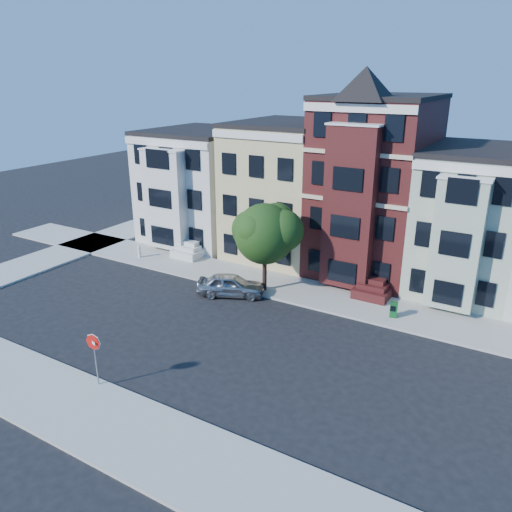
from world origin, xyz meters
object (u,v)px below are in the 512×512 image
Objects in this scene: fire_hydrant at (139,253)px; street_tree at (265,238)px; parked_car at (231,285)px; newspaper_box at (394,310)px; stop_sign at (95,356)px.

street_tree is at bearing -2.09° from fire_hydrant.
newspaper_box is at bearing -102.66° from parked_car.
newspaper_box is (10.02, 2.07, -0.12)m from parked_car.
newspaper_box is 16.72m from stop_sign.
street_tree is at bearing -68.18° from parked_car.
newspaper_box is at bearing 70.25° from stop_sign.
parked_car is 4.65× the size of newspaper_box.
street_tree reaches higher than newspaper_box.
parked_car is at bearing -133.86° from street_tree.
street_tree reaches higher than fire_hydrant.
street_tree is 9.61× the size of fire_hydrant.
fire_hydrant is (-9.85, 2.05, -0.21)m from parked_car.
fire_hydrant is at bearing 142.48° from stop_sign.
parked_car is 10.23m from newspaper_box.
fire_hydrant is at bearing 177.91° from street_tree.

